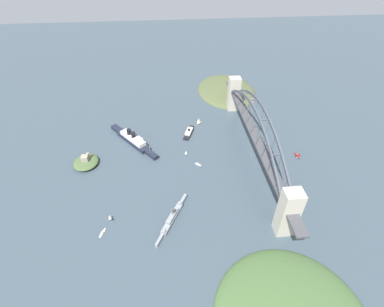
# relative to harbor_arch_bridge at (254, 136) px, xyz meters

# --- Properties ---
(ground_plane) EXTENTS (1400.00, 1400.00, 0.00)m
(ground_plane) POSITION_rel_harbor_arch_bridge_xyz_m (-0.00, -0.00, -30.80)
(ground_plane) COLOR #3D4C56
(harbor_arch_bridge) EXTENTS (303.02, 17.74, 71.62)m
(harbor_arch_bridge) POSITION_rel_harbor_arch_bridge_xyz_m (0.00, 0.00, 0.00)
(harbor_arch_bridge) COLOR beige
(harbor_arch_bridge) RESTS_ON ground
(headland_east_shore) EXTENTS (137.84, 104.02, 18.56)m
(headland_east_shore) POSITION_rel_harbor_arch_bridge_xyz_m (183.97, -4.03, -30.80)
(headland_east_shore) COLOR #515B38
(headland_east_shore) RESTS_ON ground
(ocean_liner) EXTENTS (85.99, 70.51, 18.42)m
(ocean_liner) POSITION_rel_harbor_arch_bridge_xyz_m (42.38, 157.46, -25.68)
(ocean_liner) COLOR #1E2333
(ocean_liner) RESTS_ON ground
(naval_cruiser) EXTENTS (62.75, 35.60, 17.42)m
(naval_cruiser) POSITION_rel_harbor_arch_bridge_xyz_m (-95.89, 108.71, -27.71)
(naval_cruiser) COLOR gray
(naval_cruiser) RESTS_ON ground
(harbor_ferry_steamer) EXTENTS (35.91, 18.90, 7.44)m
(harbor_ferry_steamer) POSITION_rel_harbor_arch_bridge_xyz_m (56.51, 77.99, -28.57)
(harbor_ferry_steamer) COLOR black
(harbor_ferry_steamer) RESTS_ON ground
(fort_island_mid_harbor) EXTENTS (34.31, 30.78, 14.05)m
(fort_island_mid_harbor) POSITION_rel_harbor_arch_bridge_xyz_m (1.62, 214.07, -26.91)
(fort_island_mid_harbor) COLOR #4C6038
(fort_island_mid_harbor) RESTS_ON ground
(seaplane_taxiing_near_bridge) EXTENTS (11.46, 7.51, 4.61)m
(seaplane_taxiing_near_bridge) POSITION_rel_harbor_arch_bridge_xyz_m (-10.59, -58.98, -28.95)
(seaplane_taxiing_near_bridge) COLOR #B7B7B2
(seaplane_taxiing_near_bridge) RESTS_ON ground
(small_boat_0) EXTENTS (10.65, 5.56, 1.91)m
(small_boat_0) POSITION_rel_harbor_arch_bridge_xyz_m (-106.25, 178.40, -30.10)
(small_boat_0) COLOR silver
(small_boat_0) RESTS_ON ground
(small_boat_1) EXTENTS (8.42, 9.13, 10.73)m
(small_boat_1) POSITION_rel_harbor_arch_bridge_xyz_m (81.75, 60.51, -25.77)
(small_boat_1) COLOR gold
(small_boat_1) RESTS_ON ground
(small_boat_2) EXTENTS (4.86, 6.53, 7.32)m
(small_boat_2) POSITION_rel_harbor_arch_bridge_xyz_m (-89.34, 172.77, -27.34)
(small_boat_2) COLOR black
(small_boat_2) RESTS_ON ground
(small_boat_3) EXTENTS (6.91, 7.62, 2.23)m
(small_boat_3) POSITION_rel_harbor_arch_bridge_xyz_m (-13.40, 72.61, -30.01)
(small_boat_3) COLOR silver
(small_boat_3) RESTS_ON ground
(small_boat_4) EXTENTS (7.04, 4.40, 7.41)m
(small_boat_4) POSITION_rel_harbor_arch_bridge_xyz_m (8.87, 85.90, -27.36)
(small_boat_4) COLOR #2D6B3D
(small_boat_4) RESTS_ON ground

